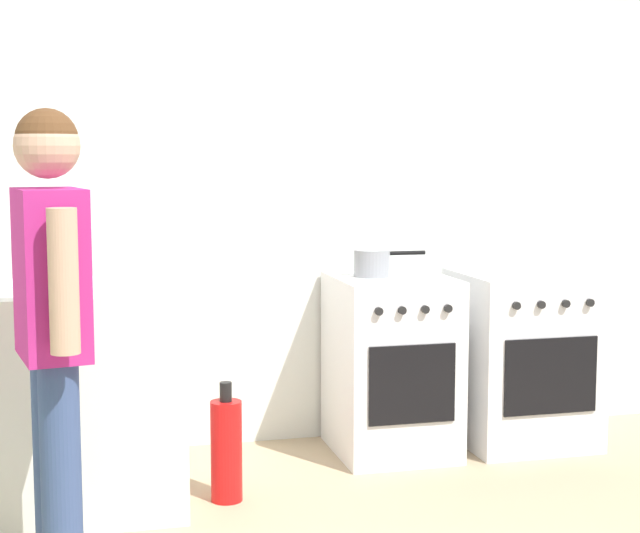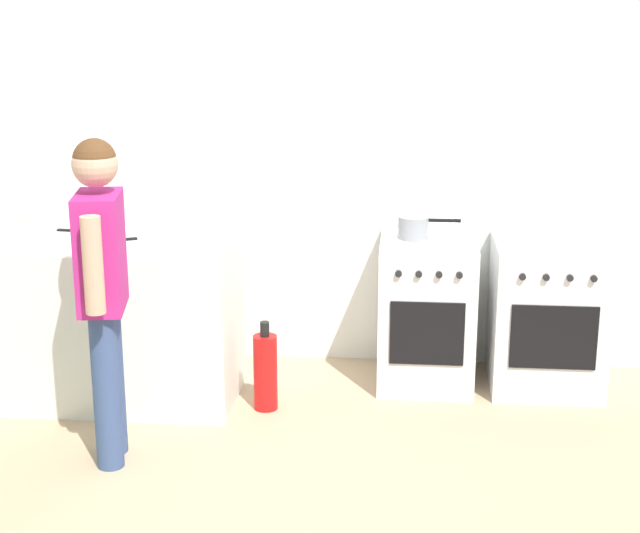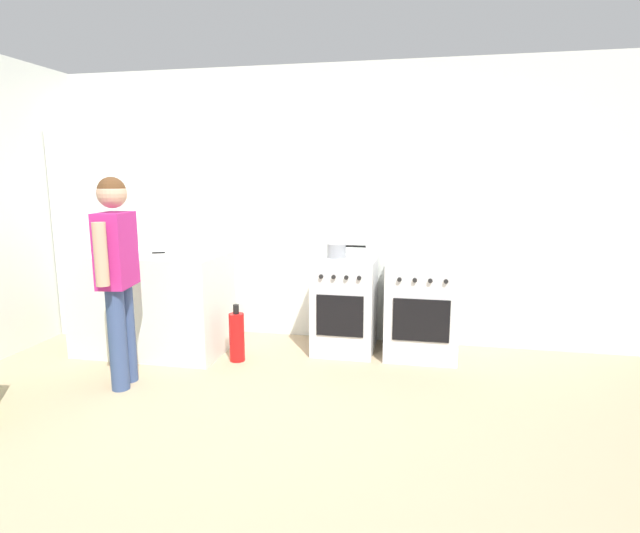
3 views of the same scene
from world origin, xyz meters
name	(u,v)px [view 2 (image 2 of 3)]	position (x,y,z in m)	size (l,w,h in m)	color
ground_plane	(348,516)	(0.00, 0.00, 0.00)	(8.00, 8.00, 0.00)	tan
back_wall	(370,150)	(0.00, 1.95, 1.30)	(6.00, 0.10, 2.60)	silver
counter_unit	(119,320)	(-1.35, 1.20, 0.45)	(1.30, 0.70, 0.90)	silver
oven_left	(426,312)	(0.35, 1.58, 0.43)	(0.54, 0.62, 0.85)	white
oven_right	(547,315)	(1.03, 1.58, 0.43)	(0.62, 0.62, 0.85)	white
pot	(414,227)	(0.26, 1.61, 0.91)	(0.35, 0.17, 0.13)	gray
knife_carving	(51,230)	(-1.78, 1.41, 0.90)	(0.33, 0.06, 0.01)	silver
knife_chef	(111,241)	(-1.37, 1.20, 0.90)	(0.30, 0.15, 0.01)	silver
person	(102,276)	(-1.18, 0.44, 0.93)	(0.26, 0.56, 1.57)	#384C7A
fire_extinguisher	(265,371)	(-0.52, 1.10, 0.22)	(0.13, 0.13, 0.50)	red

